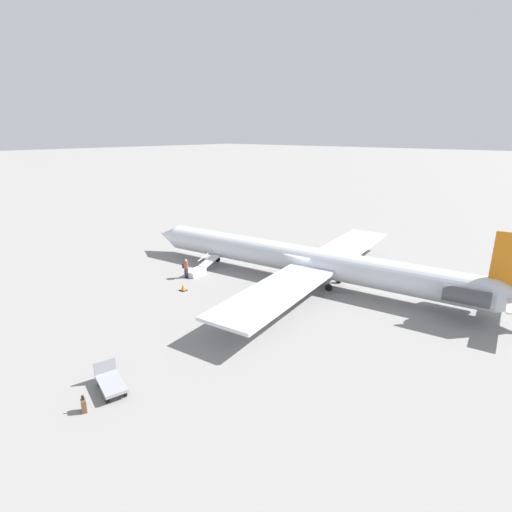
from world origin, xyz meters
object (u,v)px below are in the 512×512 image
at_px(boarding_stairs, 198,270).
at_px(luggage_cart, 110,382).
at_px(airplane_main, 313,262).
at_px(suitcase, 84,406).
at_px(passenger, 186,267).

xyz_separation_m(boarding_stairs, luggage_cart, (-9.69, 14.54, 0.10)).
distance_m(airplane_main, luggage_cart, 19.58).
bearing_deg(luggage_cart, airplane_main, -73.12).
height_order(boarding_stairs, suitcase, boarding_stairs).
relative_size(airplane_main, luggage_cart, 14.57).
bearing_deg(passenger, suitcase, -152.67).
bearing_deg(boarding_stairs, passenger, 172.10).
relative_size(luggage_cart, suitcase, 2.74).
relative_size(airplane_main, passenger, 20.22).
height_order(airplane_main, suitcase, airplane_main).
bearing_deg(airplane_main, suitcase, 85.42).
relative_size(passenger, luggage_cart, 0.72).
distance_m(passenger, luggage_cart, 16.31).
bearing_deg(passenger, luggage_cart, -150.87).
xyz_separation_m(airplane_main, boarding_stairs, (9.21, 4.98, -1.52)).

